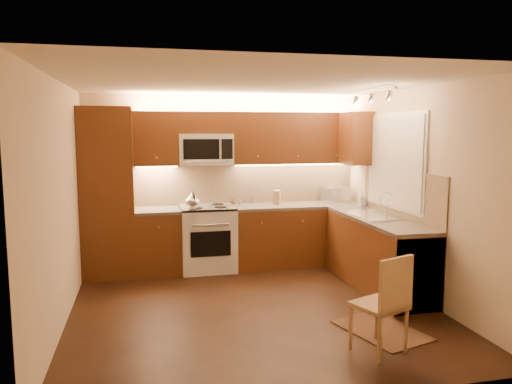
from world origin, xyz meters
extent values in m
cube|color=black|center=(0.00, 0.00, 0.00)|extent=(4.00, 4.00, 0.01)
cube|color=beige|center=(0.00, 0.00, 2.50)|extent=(4.00, 4.00, 0.01)
cube|color=#CAB594|center=(0.00, 2.00, 1.25)|extent=(4.00, 0.01, 2.50)
cube|color=#CAB594|center=(0.00, -2.00, 1.25)|extent=(4.00, 0.01, 2.50)
cube|color=#CAB594|center=(-2.00, 0.00, 1.25)|extent=(0.01, 4.00, 2.50)
cube|color=#CAB594|center=(2.00, 0.00, 1.25)|extent=(0.01, 4.00, 2.50)
cube|color=#4E2C10|center=(-1.65, 1.70, 1.15)|extent=(0.70, 0.60, 2.30)
cube|color=#4E2C10|center=(-0.99, 1.70, 0.43)|extent=(0.62, 0.60, 0.86)
cube|color=#3C3936|center=(-0.99, 1.70, 0.88)|extent=(0.62, 0.60, 0.04)
cube|color=#4E2C10|center=(1.04, 1.70, 0.43)|extent=(1.92, 0.60, 0.86)
cube|color=#3C3936|center=(1.04, 1.70, 0.88)|extent=(1.92, 0.60, 0.04)
cube|color=#4E2C10|center=(1.70, 0.40, 0.43)|extent=(0.60, 2.00, 0.86)
cube|color=#3C3936|center=(1.70, 0.40, 0.88)|extent=(0.60, 2.00, 0.04)
cube|color=silver|center=(1.70, -0.30, 0.43)|extent=(0.58, 0.60, 0.84)
cube|color=tan|center=(0.35, 1.99, 1.20)|extent=(3.30, 0.02, 0.60)
cube|color=tan|center=(1.99, 0.40, 1.20)|extent=(0.02, 2.00, 0.60)
cube|color=#4E2C10|center=(-0.99, 1.82, 1.88)|extent=(0.62, 0.35, 0.75)
cube|color=#4E2C10|center=(1.04, 1.82, 1.88)|extent=(1.92, 0.35, 0.75)
cube|color=#4E2C10|center=(-0.30, 1.82, 2.09)|extent=(0.76, 0.35, 0.31)
cube|color=#4E2C10|center=(1.82, 1.40, 1.88)|extent=(0.35, 0.50, 0.75)
cube|color=silver|center=(1.99, 0.55, 1.60)|extent=(0.03, 1.44, 1.24)
cube|color=silver|center=(1.97, 0.55, 1.60)|extent=(0.02, 1.36, 1.16)
cube|color=silver|center=(1.55, 0.40, 2.46)|extent=(0.04, 1.20, 0.03)
cube|color=silver|center=(1.70, 1.84, 1.01)|extent=(0.42, 0.35, 0.22)
cube|color=olive|center=(0.75, 1.79, 1.00)|extent=(0.14, 0.17, 0.20)
cylinder|color=silver|center=(0.20, 1.83, 0.94)|extent=(0.05, 0.05, 0.09)
cylinder|color=brown|center=(0.14, 1.94, 0.95)|extent=(0.05, 0.05, 0.10)
cylinder|color=silver|center=(0.44, 1.91, 0.94)|extent=(0.05, 0.05, 0.08)
cylinder|color=olive|center=(0.46, 1.94, 0.94)|extent=(0.05, 0.05, 0.09)
imported|color=#BAB9BE|center=(1.91, 1.34, 1.00)|extent=(0.09, 0.09, 0.20)
cube|color=black|center=(1.10, -0.90, 0.01)|extent=(0.83, 1.02, 0.01)
camera|label=1|loc=(-1.18, -5.22, 2.00)|focal=34.71mm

